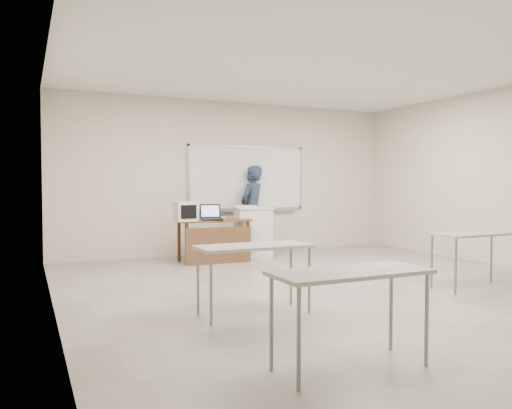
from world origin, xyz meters
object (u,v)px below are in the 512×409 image
whiteboard (247,179)px  keyboard (244,206)px  crt_monitor (185,211)px  laptop (210,216)px  presenter (252,209)px  podium (253,232)px  instructor_desk (216,233)px  mouse (223,218)px

whiteboard → keyboard: size_ratio=5.20×
whiteboard → crt_monitor: size_ratio=6.20×
crt_monitor → laptop: 0.46m
crt_monitor → laptop: (0.45, 0.00, -0.10)m
presenter → keyboard: bearing=18.4°
podium → presenter: presenter is taller
whiteboard → podium: 1.28m
crt_monitor → presenter: presenter is taller
instructor_desk → mouse: mouse is taller
whiteboard → mouse: 1.41m
crt_monitor → keyboard: size_ratio=0.84×
whiteboard → laptop: (-1.15, -1.02, -0.67)m
instructor_desk → keyboard: keyboard is taller
whiteboard → laptop: bearing=-138.4°
crt_monitor → keyboard: (1.23, 0.34, 0.05)m
crt_monitor → mouse: bearing=12.0°
mouse → crt_monitor: bearing=-167.1°
crt_monitor → keyboard: 1.28m
laptop → whiteboard: bearing=53.0°
podium → mouse: size_ratio=10.09×
mouse → podium: bearing=10.1°
whiteboard → keyboard: (-0.37, -0.69, -0.52)m
laptop → keyboard: bearing=34.7°
laptop → keyboard: size_ratio=0.77×
podium → presenter: bearing=73.9°
podium → crt_monitor: crt_monitor is taller
presenter → whiteboard: bearing=-96.2°
instructor_desk → podium: 0.86m
keyboard → presenter: bearing=50.6°
instructor_desk → crt_monitor: crt_monitor is taller
whiteboard → mouse: size_ratio=26.48×
crt_monitor → laptop: crt_monitor is taller
instructor_desk → presenter: (1.11, 0.90, 0.36)m
keyboard → presenter: 0.73m
laptop → keyboard: laptop is taller
mouse → keyboard: keyboard is taller
podium → laptop: (-0.93, -0.25, 0.34)m
instructor_desk → podium: size_ratio=1.31×
whiteboard → presenter: 0.62m
podium → keyboard: bearing=159.0°
presenter → mouse: bearing=4.9°
instructor_desk → keyboard: size_ratio=2.60×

